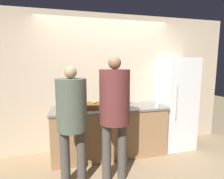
% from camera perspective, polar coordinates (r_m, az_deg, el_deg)
% --- Properties ---
extents(ground_plane, '(14.00, 14.00, 0.00)m').
position_cam_1_polar(ground_plane, '(3.17, 0.74, -23.19)').
color(ground_plane, '#9E8460').
extents(wall_back, '(5.20, 0.06, 2.60)m').
position_cam_1_polar(wall_back, '(3.45, -2.31, 2.35)').
color(wall_back, '#C6B293').
rests_on(wall_back, ground_plane).
extents(counter, '(2.04, 0.72, 0.89)m').
position_cam_1_polar(counter, '(3.32, -1.00, -13.12)').
color(counter, '#9E754C').
rests_on(counter, ground_plane).
extents(refrigerator, '(0.63, 0.66, 1.78)m').
position_cam_1_polar(refrigerator, '(3.73, 19.88, -4.10)').
color(refrigerator, white).
rests_on(refrigerator, ground_plane).
extents(person_left, '(0.40, 0.40, 1.63)m').
position_cam_1_polar(person_left, '(2.39, -12.95, -7.80)').
color(person_left, '#4C4742').
rests_on(person_left, ground_plane).
extents(person_center, '(0.41, 0.41, 1.76)m').
position_cam_1_polar(person_center, '(2.40, 0.83, -5.32)').
color(person_center, '#4C4742').
rests_on(person_center, ground_plane).
extents(fruit_bowl, '(0.37, 0.37, 0.13)m').
position_cam_1_polar(fruit_bowl, '(3.09, -6.42, -5.28)').
color(fruit_bowl, brown).
rests_on(fruit_bowl, counter).
extents(utensil_crock, '(0.12, 0.12, 0.30)m').
position_cam_1_polar(utensil_crock, '(3.36, 4.68, -3.78)').
color(utensil_crock, '#3D424C').
rests_on(utensil_crock, counter).
extents(bottle_amber, '(0.08, 0.08, 0.23)m').
position_cam_1_polar(bottle_amber, '(3.05, 4.84, -4.57)').
color(bottle_amber, brown).
rests_on(bottle_amber, counter).
extents(cup_white, '(0.07, 0.07, 0.09)m').
position_cam_1_polar(cup_white, '(3.21, 14.61, -4.97)').
color(cup_white, white).
rests_on(cup_white, counter).
extents(potted_plant, '(0.16, 0.16, 0.25)m').
position_cam_1_polar(potted_plant, '(3.44, 0.57, -2.29)').
color(potted_plant, '#3D3D42').
rests_on(potted_plant, counter).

